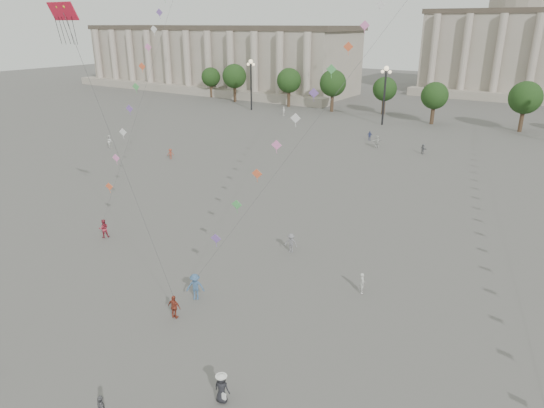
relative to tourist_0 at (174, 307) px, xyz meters
The scene contains 19 objects.
ground 3.72m from the tourist_0, 41.09° to the right, with size 360.00×360.00×0.00m, color #504E4B.
hall_west 116.85m from the tourist_0, 128.30° to the left, with size 84.00×26.22×17.20m.
hall_central 127.57m from the tourist_0, 88.76° to the left, with size 48.30×34.30×35.50m.
tree_row 75.80m from the tourist_0, 87.93° to the left, with size 137.12×5.12×8.00m.
lamp_post_far_west 80.00m from the tourist_0, 122.01° to the left, with size 2.00×0.90×10.65m.
lamp_post_mid_west 69.02m from the tourist_0, 100.28° to the left, with size 2.00×0.90×10.65m.
person_crowd_0 55.17m from the tourist_0, 99.70° to the left, with size 0.87×0.36×1.48m, color #37417D.
person_crowd_1 49.36m from the tourist_0, 145.32° to the left, with size 0.91×0.71×1.88m, color white.
person_crowd_2 39.71m from the tourist_0, 134.75° to the left, with size 0.96×0.55×1.48m, color brown.
person_crowd_4 50.70m from the tourist_0, 97.28° to the left, with size 1.73×0.55×1.87m, color beige.
person_crowd_6 12.39m from the tourist_0, 84.03° to the left, with size 1.08×0.62×1.66m, color slate.
person_crowd_10 73.29m from the tourist_0, 116.46° to the left, with size 0.66×0.43×1.81m, color silver.
person_crowd_12 50.47m from the tourist_0, 89.30° to the left, with size 1.38×0.44×1.49m, color slate.
person_crowd_13 12.99m from the tourist_0, 47.28° to the left, with size 0.55×0.36×1.52m, color beige.
tourist_0 is the anchor object (origin of this frame).
kite_flyer_0 15.23m from the tourist_0, 157.73° to the left, with size 0.83×0.64×1.70m, color #9B2A3B.
kite_flyer_1 2.51m from the tourist_0, 99.34° to the left, with size 1.24×0.71×1.92m, color #395981.
hat_person 8.29m from the tourist_0, 29.69° to the right, with size 0.88×0.67×1.69m.
dragon_kite 18.42m from the tourist_0, behind, with size 4.86×0.59×18.51m.
Camera 1 is at (17.17, -16.52, 17.89)m, focal length 32.00 mm.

